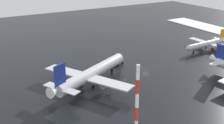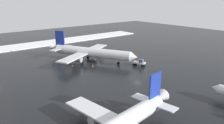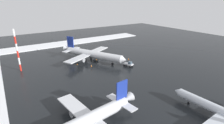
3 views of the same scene
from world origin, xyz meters
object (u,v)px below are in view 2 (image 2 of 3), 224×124
Objects in this scene: airplane_far_rear at (90,52)px; ground_crew_near_tug at (93,67)px; ground_crew_beside_wing at (137,58)px; traffic_cone_wingtip_side at (117,60)px; traffic_cone_mid_line at (72,65)px; traffic_cone_near_nose at (95,59)px; pushback_tug at (140,62)px.

airplane_far_rear is 10.77m from ground_crew_near_tug.
traffic_cone_wingtip_side is (-4.49, -6.36, -0.70)m from ground_crew_beside_wing.
ground_crew_near_tug is 14.08m from traffic_cone_wingtip_side.
airplane_far_rear is 9.26m from traffic_cone_mid_line.
traffic_cone_wingtip_side is at bearing 43.75° from traffic_cone_near_nose.
ground_crew_near_tug is at bearing 23.72° from traffic_cone_mid_line.
traffic_cone_mid_line and traffic_cone_wingtip_side have the same top height.
traffic_cone_near_nose is 8.90m from traffic_cone_wingtip_side.
pushback_tug is at bearing 133.07° from ground_crew_near_tug.
pushback_tug is at bearing 125.51° from ground_crew_beside_wing.
airplane_far_rear is 63.13× the size of traffic_cone_wingtip_side.
airplane_far_rear is 20.30× the size of ground_crew_near_tug.
traffic_cone_near_nose is 1.00× the size of traffic_cone_wingtip_side.
airplane_far_rear reaches higher than ground_crew_near_tug.
traffic_cone_wingtip_side is at bearing 38.11° from ground_crew_beside_wing.
ground_crew_beside_wing reaches higher than traffic_cone_near_nose.
pushback_tug is at bearing 6.11° from airplane_far_rear.
pushback_tug reaches higher than ground_crew_near_tug.
ground_crew_near_tug is 3.11× the size of traffic_cone_near_nose.
pushback_tug is 2.97× the size of ground_crew_beside_wing.
ground_crew_near_tug reaches higher than traffic_cone_near_nose.
airplane_far_rear is 19.70m from pushback_tug.
ground_crew_beside_wing is 1.00× the size of ground_crew_near_tug.
traffic_cone_mid_line is at bearing -109.72° from airplane_far_rear.
ground_crew_beside_wing reaches higher than traffic_cone_wingtip_side.
ground_crew_near_tug reaches higher than traffic_cone_mid_line.
airplane_far_rear reaches higher than pushback_tug.
pushback_tug is 9.23× the size of traffic_cone_mid_line.
ground_crew_near_tug is (-1.56, -20.12, 0.00)m from ground_crew_beside_wing.
airplane_far_rear is 18.71m from ground_crew_beside_wing.
traffic_cone_near_nose is 11.21m from traffic_cone_mid_line.
traffic_cone_near_nose is (-0.22, 2.59, -3.40)m from airplane_far_rear.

